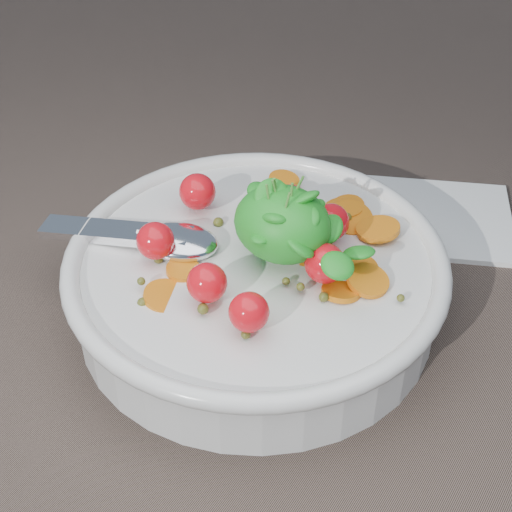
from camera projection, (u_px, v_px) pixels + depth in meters
The scene contains 3 objects.
ground at pixel (241, 313), 0.64m from camera, with size 6.00×6.00×0.00m, color brown.
bowl at pixel (257, 279), 0.62m from camera, with size 0.32×0.30×0.13m.
napkin at pixel (436, 218), 0.74m from camera, with size 0.14×0.12×0.01m, color white.
Camera 1 is at (0.26, -0.39, 0.44)m, focal length 55.00 mm.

